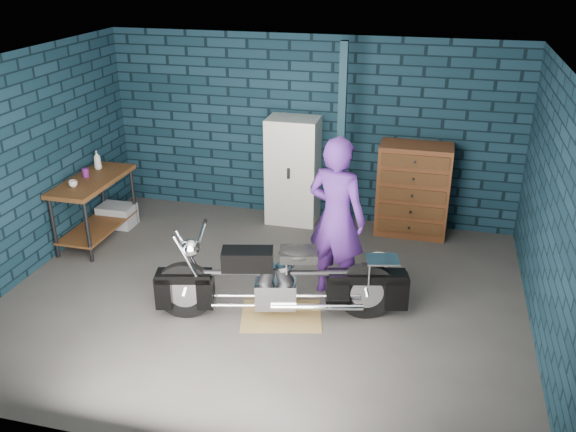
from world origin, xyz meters
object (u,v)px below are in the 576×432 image
object	(u,v)px
workbench	(96,210)
locker	(293,171)
storage_bin	(117,215)
motorcycle	(281,275)
tool_chest	(413,190)
shop_stool	(378,279)
person	(337,219)

from	to	relation	value
workbench	locker	distance (m)	2.83
storage_bin	locker	world-z (taller)	locker
workbench	locker	size ratio (longest dim) A/B	0.89
motorcycle	tool_chest	size ratio (longest dim) A/B	1.79
storage_bin	tool_chest	world-z (taller)	tool_chest
workbench	motorcycle	size ratio (longest dim) A/B	0.59
workbench	motorcycle	bearing A→B (deg)	-22.83
shop_stool	motorcycle	bearing A→B (deg)	-148.89
tool_chest	motorcycle	bearing A→B (deg)	-115.80
person	workbench	bearing A→B (deg)	7.04
workbench	person	world-z (taller)	person
locker	tool_chest	world-z (taller)	locker
locker	storage_bin	bearing A→B (deg)	-161.94
person	storage_bin	world-z (taller)	person
locker	shop_stool	bearing A→B (deg)	-52.58
shop_stool	person	bearing A→B (deg)	174.81
locker	shop_stool	xyz separation A→B (m)	(1.50, -1.96, -0.51)
motorcycle	shop_stool	distance (m)	1.19
person	storage_bin	distance (m)	3.71
workbench	locker	world-z (taller)	locker
locker	tool_chest	distance (m)	1.74
person	motorcycle	bearing A→B (deg)	70.54
workbench	motorcycle	distance (m)	3.25
workbench	shop_stool	world-z (taller)	workbench
person	storage_bin	size ratio (longest dim) A/B	3.81
workbench	tool_chest	distance (m)	4.43
storage_bin	shop_stool	bearing A→B (deg)	-16.22
storage_bin	shop_stool	xyz separation A→B (m)	(3.97, -1.16, 0.12)
tool_chest	workbench	bearing A→B (deg)	-162.85
workbench	storage_bin	bearing A→B (deg)	87.71
tool_chest	shop_stool	bearing A→B (deg)	-96.95
shop_stool	workbench	bearing A→B (deg)	170.68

